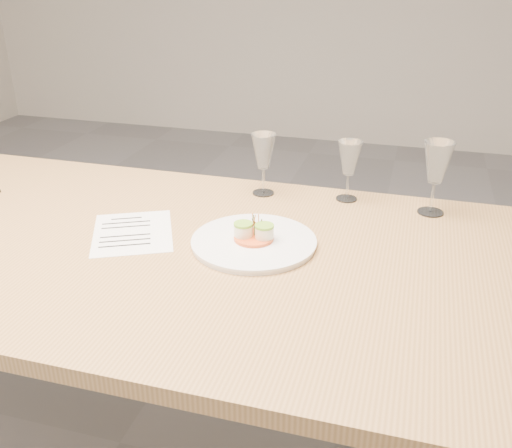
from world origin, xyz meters
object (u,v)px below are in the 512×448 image
(dining_table, at_px, (94,255))
(recipe_sheet, at_px, (132,232))
(dinner_plate, at_px, (254,241))
(wine_glass_3, at_px, (437,164))
(wine_glass_1, at_px, (263,152))
(wine_glass_2, at_px, (349,159))

(dining_table, bearing_deg, recipe_sheet, 17.14)
(dinner_plate, distance_m, wine_glass_3, 0.56)
(dining_table, distance_m, wine_glass_1, 0.57)
(dining_table, bearing_deg, wine_glass_1, 47.38)
(dining_table, xyz_separation_m, wine_glass_1, (0.36, 0.40, 0.20))
(dining_table, height_order, wine_glass_1, wine_glass_1)
(dinner_plate, bearing_deg, wine_glass_2, 63.38)
(dining_table, relative_size, recipe_sheet, 7.42)
(recipe_sheet, bearing_deg, wine_glass_2, 11.00)
(wine_glass_1, bearing_deg, wine_glass_2, 5.52)
(wine_glass_2, xyz_separation_m, wine_glass_3, (0.24, -0.03, 0.02))
(wine_glass_1, distance_m, wine_glass_2, 0.26)
(dining_table, height_order, recipe_sheet, recipe_sheet)
(recipe_sheet, xyz_separation_m, wine_glass_3, (0.76, 0.36, 0.15))
(recipe_sheet, xyz_separation_m, wine_glass_2, (0.51, 0.39, 0.13))
(dinner_plate, distance_m, wine_glass_1, 0.37)
(recipe_sheet, relative_size, wine_glass_2, 1.78)
(wine_glass_2, bearing_deg, dining_table, -145.79)
(recipe_sheet, bearing_deg, wine_glass_1, 28.38)
(dinner_plate, distance_m, wine_glass_2, 0.43)
(dinner_plate, relative_size, wine_glass_3, 1.51)
(dining_table, relative_size, wine_glass_1, 12.66)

